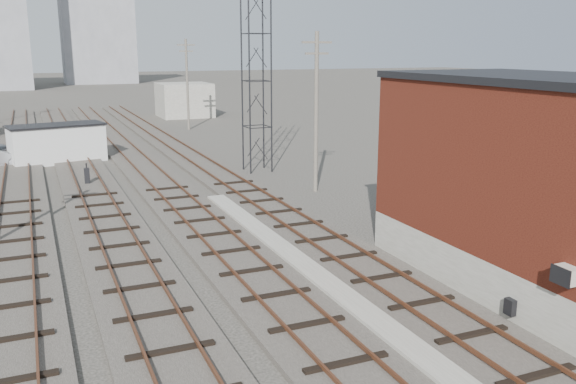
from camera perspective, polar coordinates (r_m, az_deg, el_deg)
ground at (r=64.13m, az=-15.35°, el=5.59°), size 320.00×320.00×0.00m
track_right at (r=44.18m, az=-8.33°, el=2.76°), size 3.20×90.00×0.39m
track_mid_right at (r=43.36m, az=-13.44°, el=2.34°), size 3.20×90.00×0.39m
track_mid_left at (r=42.91m, az=-18.71°, el=1.88°), size 3.20×90.00×0.39m
track_left at (r=42.82m, az=-24.04°, el=1.40°), size 3.20×90.00×0.39m
platform_curb at (r=20.82m, az=4.29°, el=-9.19°), size 0.90×28.00×0.26m
brick_building at (r=22.35m, az=23.08°, el=0.73°), size 6.54×12.20×7.22m
lattice_tower at (r=40.52m, az=-2.99°, el=12.46°), size 1.60×1.60×15.00m
utility_pole_right_a at (r=34.61m, az=2.66°, el=7.84°), size 1.80×0.24×9.00m
utility_pole_right_b at (r=62.94m, az=-9.41°, el=10.14°), size 1.80×0.24×9.00m
apartment_right at (r=154.01m, az=-17.45°, el=14.55°), size 16.00×12.00×26.00m
shed_right at (r=75.35m, az=-9.67°, el=8.49°), size 6.00×6.00×4.00m
switch_stand at (r=38.37m, az=-18.29°, el=1.42°), size 0.34×0.34×1.32m
site_trailer at (r=47.18m, az=-20.78°, el=4.29°), size 7.00×4.06×2.77m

